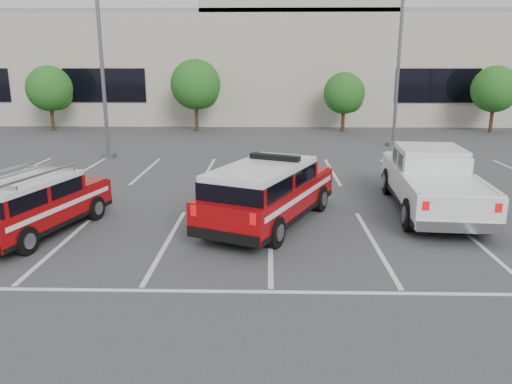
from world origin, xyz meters
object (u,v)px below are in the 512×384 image
Objects in this scene: tree_left at (51,90)px; light_pole_left at (101,49)px; tree_mid_right at (345,95)px; light_pole_mid at (399,51)px; ladder_suv at (34,208)px; convention_building at (272,61)px; tree_mid_left at (197,86)px; tree_right at (496,91)px; white_pickup at (431,187)px; fire_chief_suv at (268,197)px.

light_pole_left reaches higher than tree_left.
light_pole_mid is (1.91, -6.05, 2.68)m from tree_mid_right.
light_pole_mid reaches higher than ladder_suv.
convention_building reaches higher than ladder_suv.
tree_mid_left is 10.01m from tree_mid_right.
light_pole_left is 15.52m from light_pole_mid.
light_pole_left is (-8.18, -19.86, 0.47)m from convention_building.
convention_building is 21.49m from light_pole_left.
light_pole_left reaches higher than tree_mid_left.
convention_building is 5.86× the size of light_pole_mid.
tree_left is at bearing 180.00° from tree_right.
convention_building reaches higher than tree_mid_right.
light_pole_mid reaches higher than tree_right.
light_pole_mid reaches higher than tree_left.
convention_building is 11.19m from tree_mid_left.
tree_right is (10.00, 0.00, 0.27)m from tree_mid_right.
light_pole_left is 2.09× the size of ladder_suv.
light_pole_left is at bearing 150.70° from white_pickup.
tree_right reaches higher than tree_mid_right.
tree_left is 12.43m from light_pole_left.
tree_right is (30.00, 0.00, 0.00)m from tree_left.
tree_mid_right is 0.81× the size of ladder_suv.
white_pickup is (9.98, -18.91, -2.26)m from tree_mid_left.
light_pole_left is at bearing -107.10° from tree_mid_left.
white_pickup is at bearing -62.18° from tree_mid_left.
tree_mid_left is 21.49m from white_pickup.
fire_chief_suv is (7.93, -10.34, -4.38)m from light_pole_left.
tree_right is 0.43× the size of light_pole_mid.
tree_left is 30.00m from tree_right.
light_pole_mid reaches higher than white_pickup.
tree_left is at bearing 126.14° from ladder_suv.
convention_building reaches higher than light_pole_left.
fire_chief_suv is at bearing -126.63° from tree_right.
white_pickup is at bearing 40.12° from fire_chief_suv.
tree_left is 1.00× the size of tree_right.
white_pickup is at bearing -90.07° from tree_mid_right.
light_pole_left is at bearing -55.48° from tree_left.
tree_mid_right is 0.39× the size of light_pole_left.
tree_mid_left reaches higher than tree_right.
light_pole_mid is (21.91, -6.05, 2.41)m from tree_left.
light_pole_left is 1.72× the size of fire_chief_suv.
tree_mid_right is at bearing -180.00° from tree_right.
light_pole_left reaches higher than tree_right.
white_pickup is (13.07, -8.86, -4.41)m from light_pole_left.
tree_left is 20.00m from tree_mid_right.
tree_mid_right is 18.98m from white_pickup.
convention_building is 13.58× the size of tree_left.
convention_building is 15.04× the size of tree_mid_right.
light_pole_mid is 20.91m from ladder_suv.
tree_left is at bearing -180.00° from tree_mid_left.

